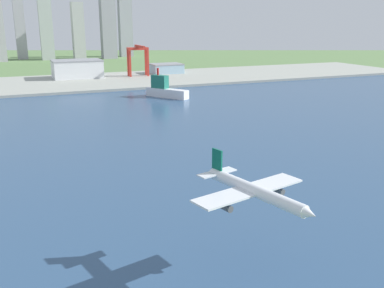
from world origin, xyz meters
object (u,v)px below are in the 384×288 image
(ferry_boat, at_px, (165,89))
(port_crane_red, at_px, (138,54))
(warehouse_main, at_px, (77,69))
(airplane_landing, at_px, (254,191))
(warehouse_annex, at_px, (166,68))

(ferry_boat, height_order, port_crane_red, port_crane_red)
(warehouse_main, bearing_deg, airplane_landing, -92.94)
(warehouse_main, bearing_deg, port_crane_red, -10.94)
(airplane_landing, distance_m, port_crane_red, 422.37)
(warehouse_annex, bearing_deg, airplane_landing, -106.91)
(port_crane_red, relative_size, warehouse_main, 0.65)
(port_crane_red, bearing_deg, warehouse_annex, 23.23)
(port_crane_red, bearing_deg, ferry_boat, -96.84)
(airplane_landing, xyz_separation_m, warehouse_annex, (130.76, 429.99, -15.80))
(warehouse_annex, bearing_deg, ferry_boat, -110.20)
(airplane_landing, relative_size, warehouse_annex, 0.97)
(ferry_boat, distance_m, warehouse_annex, 165.22)
(port_crane_red, height_order, warehouse_main, port_crane_red)
(ferry_boat, xyz_separation_m, port_crane_red, (16.52, 137.65, 21.05))
(airplane_landing, xyz_separation_m, ferry_boat, (73.71, 274.95, -17.06))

